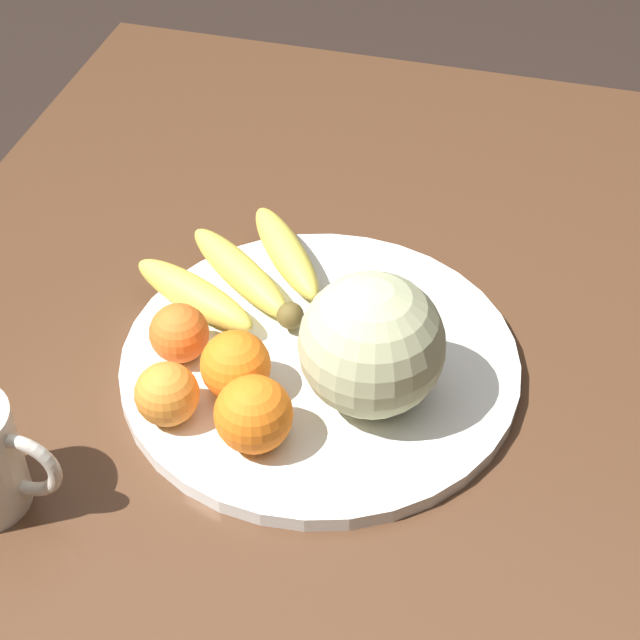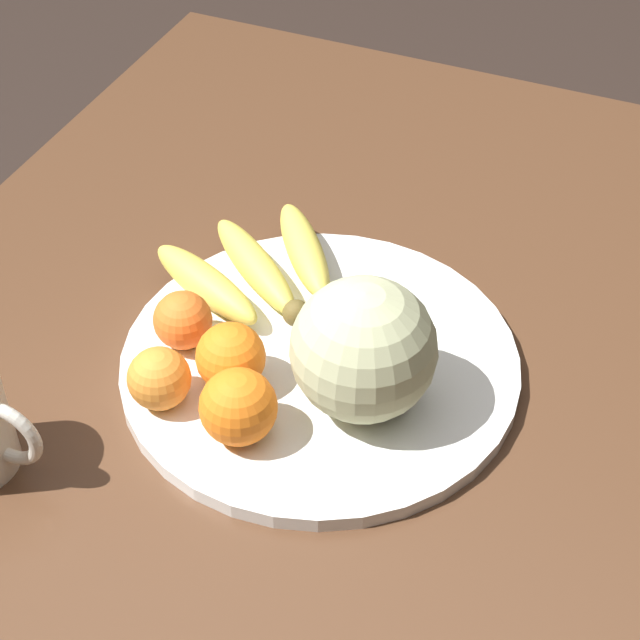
{
  "view_description": "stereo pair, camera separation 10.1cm",
  "coord_description": "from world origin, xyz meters",
  "px_view_note": "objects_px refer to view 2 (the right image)",
  "views": [
    {
      "loc": [
        0.68,
        0.23,
        1.46
      ],
      "look_at": [
        -0.03,
        0.04,
        0.77
      ],
      "focal_mm": 60.0,
      "sensor_mm": 36.0,
      "label": 1
    },
    {
      "loc": [
        0.65,
        0.33,
        1.46
      ],
      "look_at": [
        -0.03,
        0.04,
        0.77
      ],
      "focal_mm": 60.0,
      "sensor_mm": 36.0,
      "label": 2
    }
  ],
  "objects_px": {
    "melon": "(364,350)",
    "orange_front_right": "(231,357)",
    "kitchen_table": "(274,445)",
    "fruit_bowl": "(320,363)",
    "orange_front_left": "(183,320)",
    "orange_back_left": "(159,379)",
    "banana_bunch": "(256,268)",
    "orange_mid_center": "(238,407)"
  },
  "relations": [
    {
      "from": "melon",
      "to": "orange_front_right",
      "type": "height_order",
      "value": "melon"
    },
    {
      "from": "kitchen_table",
      "to": "orange_front_right",
      "type": "bearing_deg",
      "value": -39.26
    },
    {
      "from": "fruit_bowl",
      "to": "orange_front_left",
      "type": "height_order",
      "value": "orange_front_left"
    },
    {
      "from": "orange_front_right",
      "to": "melon",
      "type": "bearing_deg",
      "value": 101.58
    },
    {
      "from": "fruit_bowl",
      "to": "orange_back_left",
      "type": "height_order",
      "value": "orange_back_left"
    },
    {
      "from": "fruit_bowl",
      "to": "orange_back_left",
      "type": "relative_size",
      "value": 6.55
    },
    {
      "from": "melon",
      "to": "kitchen_table",
      "type": "bearing_deg",
      "value": -93.51
    },
    {
      "from": "orange_front_left",
      "to": "orange_back_left",
      "type": "height_order",
      "value": "orange_back_left"
    },
    {
      "from": "melon",
      "to": "banana_bunch",
      "type": "relative_size",
      "value": 0.63
    },
    {
      "from": "orange_front_right",
      "to": "kitchen_table",
      "type": "bearing_deg",
      "value": 140.74
    },
    {
      "from": "melon",
      "to": "orange_front_right",
      "type": "relative_size",
      "value": 2.02
    },
    {
      "from": "kitchen_table",
      "to": "banana_bunch",
      "type": "xyz_separation_m",
      "value": [
        -0.11,
        -0.07,
        0.13
      ]
    },
    {
      "from": "fruit_bowl",
      "to": "orange_back_left",
      "type": "distance_m",
      "value": 0.16
    },
    {
      "from": "orange_mid_center",
      "to": "fruit_bowl",
      "type": "bearing_deg",
      "value": 166.46
    },
    {
      "from": "kitchen_table",
      "to": "orange_back_left",
      "type": "distance_m",
      "value": 0.18
    },
    {
      "from": "orange_back_left",
      "to": "melon",
      "type": "bearing_deg",
      "value": 112.97
    },
    {
      "from": "kitchen_table",
      "to": "orange_front_left",
      "type": "distance_m",
      "value": 0.17
    },
    {
      "from": "fruit_bowl",
      "to": "orange_mid_center",
      "type": "relative_size",
      "value": 5.5
    },
    {
      "from": "orange_front_right",
      "to": "orange_back_left",
      "type": "xyz_separation_m",
      "value": [
        0.05,
        -0.05,
        -0.0
      ]
    },
    {
      "from": "fruit_bowl",
      "to": "orange_mid_center",
      "type": "height_order",
      "value": "orange_mid_center"
    },
    {
      "from": "kitchen_table",
      "to": "banana_bunch",
      "type": "distance_m",
      "value": 0.19
    },
    {
      "from": "banana_bunch",
      "to": "orange_mid_center",
      "type": "xyz_separation_m",
      "value": [
        0.2,
        0.08,
        0.02
      ]
    },
    {
      "from": "melon",
      "to": "orange_front_left",
      "type": "xyz_separation_m",
      "value": [
        -0.01,
        -0.19,
        -0.04
      ]
    },
    {
      "from": "kitchen_table",
      "to": "fruit_bowl",
      "type": "bearing_deg",
      "value": 129.4
    },
    {
      "from": "melon",
      "to": "orange_back_left",
      "type": "distance_m",
      "value": 0.19
    },
    {
      "from": "kitchen_table",
      "to": "melon",
      "type": "height_order",
      "value": "melon"
    },
    {
      "from": "fruit_bowl",
      "to": "melon",
      "type": "distance_m",
      "value": 0.1
    },
    {
      "from": "banana_bunch",
      "to": "fruit_bowl",
      "type": "bearing_deg",
      "value": -178.37
    },
    {
      "from": "kitchen_table",
      "to": "orange_mid_center",
      "type": "xyz_separation_m",
      "value": [
        0.09,
        0.01,
        0.15
      ]
    },
    {
      "from": "melon",
      "to": "banana_bunch",
      "type": "xyz_separation_m",
      "value": [
        -0.12,
        -0.16,
        -0.05
      ]
    },
    {
      "from": "orange_front_left",
      "to": "orange_front_right",
      "type": "relative_size",
      "value": 0.88
    },
    {
      "from": "melon",
      "to": "banana_bunch",
      "type": "distance_m",
      "value": 0.21
    },
    {
      "from": "fruit_bowl",
      "to": "orange_front_left",
      "type": "distance_m",
      "value": 0.14
    },
    {
      "from": "kitchen_table",
      "to": "melon",
      "type": "relative_size",
      "value": 9.67
    },
    {
      "from": "orange_front_right",
      "to": "orange_mid_center",
      "type": "bearing_deg",
      "value": 32.52
    },
    {
      "from": "banana_bunch",
      "to": "orange_mid_center",
      "type": "height_order",
      "value": "orange_mid_center"
    },
    {
      "from": "orange_front_right",
      "to": "orange_back_left",
      "type": "height_order",
      "value": "orange_front_right"
    },
    {
      "from": "orange_front_left",
      "to": "orange_back_left",
      "type": "xyz_separation_m",
      "value": [
        0.08,
        0.02,
        0.0
      ]
    },
    {
      "from": "kitchen_table",
      "to": "orange_front_right",
      "type": "xyz_separation_m",
      "value": [
        0.03,
        -0.03,
        0.15
      ]
    },
    {
      "from": "orange_front_left",
      "to": "orange_mid_center",
      "type": "distance_m",
      "value": 0.14
    },
    {
      "from": "fruit_bowl",
      "to": "melon",
      "type": "height_order",
      "value": "melon"
    },
    {
      "from": "orange_mid_center",
      "to": "orange_back_left",
      "type": "bearing_deg",
      "value": -95.26
    }
  ]
}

